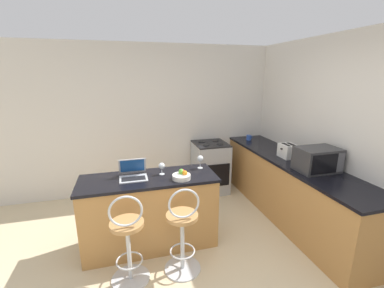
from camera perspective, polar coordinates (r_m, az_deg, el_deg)
ground_plane at (r=3.02m, az=2.65°, el=-28.59°), size 20.00×20.00×0.00m
wall_back at (r=4.64m, az=-6.48°, el=5.30°), size 12.00×0.06×2.60m
wall_right at (r=3.47m, az=35.86°, el=-0.90°), size 0.06×12.00×2.60m
breakfast_bar at (r=3.31m, az=-9.28°, el=-14.58°), size 1.62×0.60×0.91m
counter_right at (r=4.15m, az=20.60°, el=-9.03°), size 0.67×2.95×0.91m
bar_stool_near at (r=2.82m, az=-14.03°, el=-20.21°), size 0.40×0.40×1.01m
bar_stool_far at (r=2.87m, az=-2.11°, el=-19.03°), size 0.40×0.40×1.01m
laptop at (r=3.14m, az=-12.97°, el=-6.26°), size 0.32×0.29×0.22m
microwave at (r=3.59m, az=26.12°, el=-3.10°), size 0.51×0.35×0.30m
toaster at (r=4.01m, az=20.53°, el=-1.44°), size 0.22×0.24×0.20m
stove_range at (r=4.71m, az=4.08°, el=-5.14°), size 0.58×0.61×0.92m
wine_glass_tall at (r=3.15m, az=-6.74°, el=-4.94°), size 0.08×0.08×0.15m
wine_glass_short at (r=3.32m, az=1.84°, el=-3.33°), size 0.08×0.08×0.17m
fruit_bowl at (r=3.02m, az=-2.30°, el=-7.05°), size 0.21×0.21×0.11m
mug_blue at (r=4.89m, az=12.52°, el=1.42°), size 0.11×0.09×0.09m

